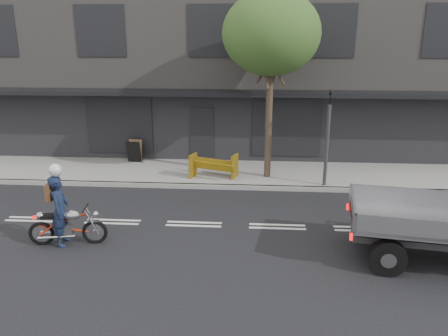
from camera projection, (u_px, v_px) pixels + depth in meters
ground at (194, 224)px, 12.61m from camera, size 80.00×80.00×0.00m
sidewalk at (210, 173)px, 17.08m from camera, size 32.00×3.20×0.15m
kerb at (206, 186)px, 15.55m from camera, size 32.00×0.20×0.15m
building_main at (223, 60)px, 22.23m from camera, size 26.00×10.00×8.00m
street_tree at (271, 34)px, 14.93m from camera, size 3.40×3.40×6.74m
traffic_light_pole at (327, 144)px, 15.04m from camera, size 0.12×0.12×3.50m
motorcycle at (67, 225)px, 11.28m from camera, size 2.01×0.59×1.04m
rider at (60, 211)px, 11.18m from camera, size 0.54×0.74×1.87m
construction_barrier at (213, 167)px, 15.93m from camera, size 1.79×1.22×0.93m
sandwich_board at (134, 152)px, 18.08m from camera, size 0.60×0.43×0.91m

